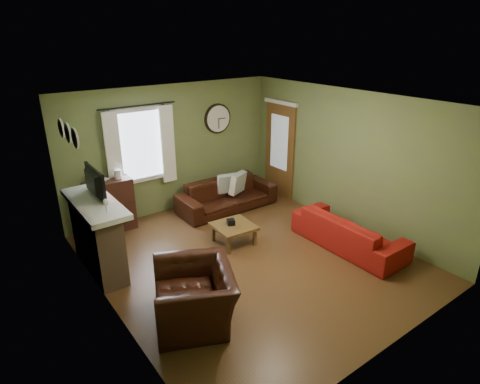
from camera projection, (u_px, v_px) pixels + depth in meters
floor at (249, 258)px, 6.73m from camera, size 4.60×5.20×0.00m
ceiling at (251, 102)px, 5.75m from camera, size 4.60×5.20×0.00m
wall_left at (104, 226)px, 4.98m from camera, size 0.00×5.20×2.60m
wall_right at (347, 160)px, 7.50m from camera, size 0.00×5.20×2.60m
wall_back at (172, 149)px, 8.18m from camera, size 4.60×0.00×2.60m
wall_front at (398, 257)px, 4.30m from camera, size 4.60×0.00×2.60m
fireplace at (98, 239)px, 6.23m from camera, size 0.40×1.40×1.10m
firebox at (111, 249)px, 6.42m from camera, size 0.04×0.60×0.55m
mantel at (94, 203)px, 6.02m from camera, size 0.58×1.60×0.08m
tv at (91, 187)px, 6.06m from camera, size 0.08×0.60×0.35m
tv_screen at (95, 182)px, 6.09m from camera, size 0.02×0.62×0.36m
medallion_left at (75, 138)px, 5.23m from camera, size 0.28×0.28×0.03m
medallion_mid at (68, 133)px, 5.49m from camera, size 0.28×0.28×0.03m
medallion_right at (61, 128)px, 5.75m from camera, size 0.28×0.28×0.03m
window_pane at (139, 145)px, 7.70m from camera, size 1.00×0.02×1.30m
curtain_rod at (138, 106)px, 7.34m from camera, size 0.03×0.03×1.50m
curtain_left at (114, 154)px, 7.35m from camera, size 0.28×0.04×1.55m
curtain_right at (168, 144)px, 7.95m from camera, size 0.28×0.04×1.55m
wall_clock at (218, 119)px, 8.56m from camera, size 0.64×0.06×0.64m
door at (280, 151)px, 8.96m from camera, size 0.05×0.90×2.10m
bookshelf at (110, 206)px, 7.48m from camera, size 0.85×0.36×1.01m
book at (99, 184)px, 7.30m from camera, size 0.25×0.27×0.02m
sofa_brown at (227, 195)px, 8.50m from camera, size 2.13×0.83×0.62m
pillow_left at (238, 183)px, 8.49m from camera, size 0.46×0.30×0.44m
pillow_right at (227, 184)px, 8.46m from camera, size 0.42×0.21×0.40m
sofa_red at (349, 231)px, 6.99m from camera, size 0.80×2.05×0.60m
armchair at (195, 296)px, 5.18m from camera, size 1.38×1.45×0.74m
coffee_table at (234, 234)px, 7.15m from camera, size 0.71×0.71×0.36m
tissue_box at (231, 222)px, 7.09m from camera, size 0.17×0.17×0.10m
wine_glass_a at (106, 207)px, 5.59m from camera, size 0.06×0.06×0.18m
wine_glass_b at (106, 206)px, 5.60m from camera, size 0.07×0.07×0.20m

